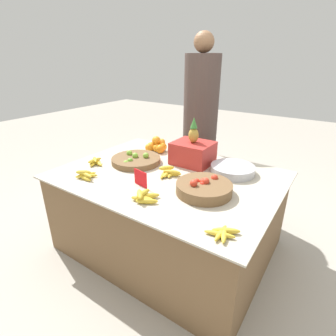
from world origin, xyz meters
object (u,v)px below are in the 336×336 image
at_px(lime_bowl, 136,160).
at_px(price_sign, 141,178).
at_px(produce_crate, 193,152).
at_px(vendor_person, 200,130).
at_px(tomato_basket, 204,188).
at_px(metal_bowl, 233,169).

xyz_separation_m(lime_bowl, price_sign, (0.31, -0.31, 0.03)).
xyz_separation_m(produce_crate, vendor_person, (-0.24, 0.57, 0.02)).
relative_size(lime_bowl, tomato_basket, 1.12).
relative_size(tomato_basket, metal_bowl, 1.09).
bearing_deg(vendor_person, produce_crate, -67.27).
bearing_deg(price_sign, metal_bowl, 62.00).
height_order(tomato_basket, vendor_person, vendor_person).
bearing_deg(produce_crate, vendor_person, 112.73).
relative_size(tomato_basket, vendor_person, 0.21).
distance_m(tomato_basket, price_sign, 0.43).
bearing_deg(lime_bowl, produce_crate, 32.87).
xyz_separation_m(lime_bowl, tomato_basket, (0.71, -0.16, 0.01)).
distance_m(tomato_basket, metal_bowl, 0.41).
height_order(tomato_basket, price_sign, price_sign).
xyz_separation_m(metal_bowl, produce_crate, (-0.35, 0.01, 0.07)).
bearing_deg(lime_bowl, vendor_person, 79.39).
xyz_separation_m(tomato_basket, produce_crate, (-0.31, 0.41, 0.06)).
relative_size(price_sign, vendor_person, 0.07).
bearing_deg(lime_bowl, price_sign, -45.26).
distance_m(lime_bowl, metal_bowl, 0.79).
relative_size(lime_bowl, price_sign, 3.27).
distance_m(lime_bowl, produce_crate, 0.48).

